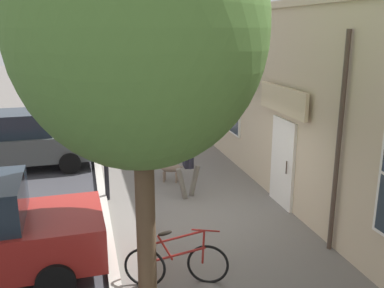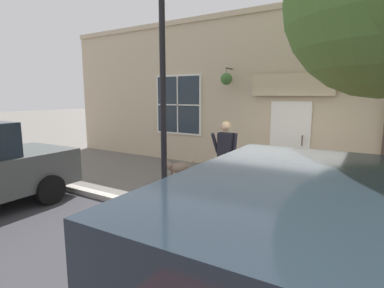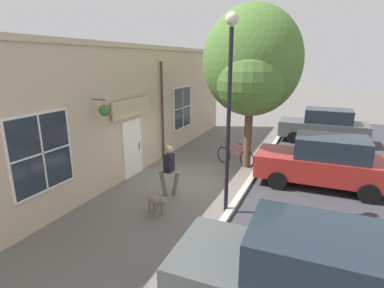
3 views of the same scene
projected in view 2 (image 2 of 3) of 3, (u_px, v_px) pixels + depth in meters
ground_plane at (276, 199)px, 6.57m from camera, size 90.00×90.00×0.00m
storefront_facade at (305, 91)px, 8.16m from camera, size 0.95×18.00×4.73m
pedestrian_walking at (225, 149)px, 7.19m from camera, size 0.66×0.56×1.66m
dog_on_leash at (177, 168)px, 7.72m from camera, size 0.93×0.48×0.65m
street_lamp at (162, 30)px, 5.33m from camera, size 0.32×0.32×5.28m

